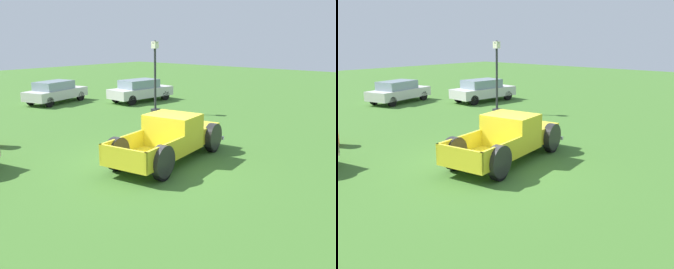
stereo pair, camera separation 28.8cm
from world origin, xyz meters
The scene contains 5 objects.
ground_plane centered at (0.00, 0.00, 0.00)m, with size 80.00×80.00×0.00m, color #3D6B28.
pickup_truck_foreground centered at (1.13, 0.06, 0.73)m, with size 5.21×2.57×1.53m.
sedan_distant_a centered at (9.02, 9.35, 0.74)m, with size 4.37×2.06×1.42m.
sedan_distant_b centered at (5.10, 13.00, 0.73)m, with size 4.43×2.60×1.39m.
lamp_post_near centered at (6.66, 5.91, 2.04)m, with size 0.36×0.36×3.90m.
Camera 1 is at (-8.51, -7.87, 3.99)m, focal length 40.62 mm.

